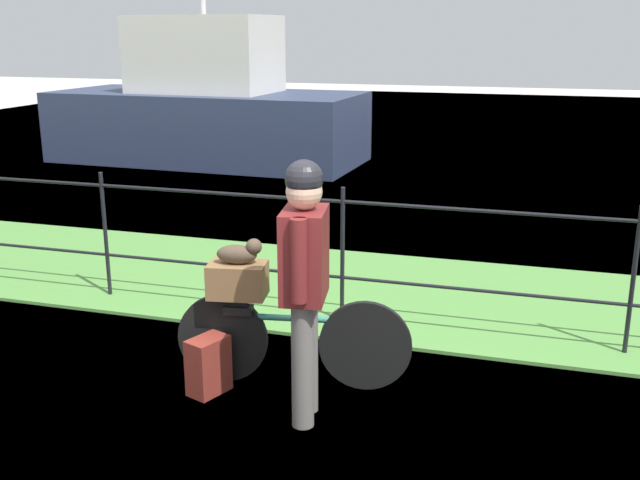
{
  "coord_description": "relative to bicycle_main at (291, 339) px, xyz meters",
  "views": [
    {
      "loc": [
        1.54,
        -3.76,
        2.42
      ],
      "look_at": [
        -0.02,
        1.36,
        0.9
      ],
      "focal_mm": 41.76,
      "sensor_mm": 36.0,
      "label": 1
    }
  ],
  "objects": [
    {
      "name": "grass_strip",
      "position": [
        0.05,
        2.0,
        -0.33
      ],
      "size": [
        27.0,
        2.4,
        0.03
      ],
      "primitive_type": "cube",
      "color": "#569342",
      "rests_on": "ground"
    },
    {
      "name": "terrier_dog",
      "position": [
        -0.33,
        -0.06,
        0.62
      ],
      "size": [
        0.32,
        0.18,
        0.18
      ],
      "color": "#4C3D2D",
      "rests_on": "wooden_crate"
    },
    {
      "name": "backpack_on_paving",
      "position": [
        -0.5,
        -0.28,
        -0.14
      ],
      "size": [
        0.27,
        0.33,
        0.4
      ],
      "primitive_type": "cube",
      "rotation": [
        0.0,
        0.0,
        1.21
      ],
      "color": "maroon",
      "rests_on": "ground"
    },
    {
      "name": "iron_fence",
      "position": [
        0.05,
        1.19,
        0.35
      ],
      "size": [
        18.04,
        0.04,
        1.19
      ],
      "color": "black",
      "rests_on": "ground"
    },
    {
      "name": "harbor_water",
      "position": [
        0.05,
        10.61,
        -0.34
      ],
      "size": [
        30.0,
        30.0,
        0.0
      ],
      "primitive_type": "plane",
      "color": "#60849E",
      "rests_on": "ground"
    },
    {
      "name": "bicycle_main",
      "position": [
        0.0,
        0.0,
        0.0
      ],
      "size": [
        1.63,
        0.33,
        0.64
      ],
      "color": "black",
      "rests_on": "ground"
    },
    {
      "name": "ground_plane",
      "position": [
        0.05,
        -0.76,
        -0.34
      ],
      "size": [
        60.0,
        60.0,
        0.0
      ],
      "primitive_type": "plane",
      "color": "beige"
    },
    {
      "name": "moored_boat_near",
      "position": [
        -4.54,
        8.36,
        0.64
      ],
      "size": [
        5.84,
        2.61,
        4.27
      ],
      "color": "#2D3856",
      "rests_on": "ground"
    },
    {
      "name": "cyclist_person",
      "position": [
        0.24,
        -0.42,
        0.66
      ],
      "size": [
        0.32,
        0.53,
        1.68
      ],
      "color": "slate",
      "rests_on": "ground"
    },
    {
      "name": "wooden_crate",
      "position": [
        -0.36,
        -0.06,
        0.42
      ],
      "size": [
        0.43,
        0.32,
        0.24
      ],
      "primitive_type": "cube",
      "rotation": [
        0.0,
        0.0,
        0.17
      ],
      "color": "brown",
      "rests_on": "bicycle_main"
    }
  ]
}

